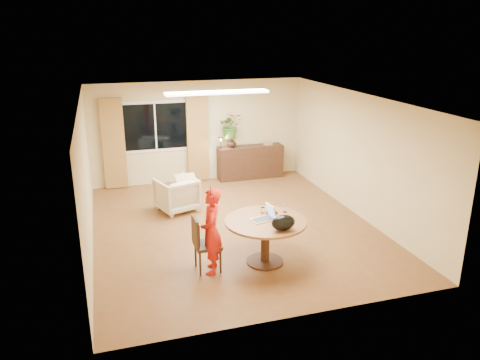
# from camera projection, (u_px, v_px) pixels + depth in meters

# --- Properties ---
(floor) EXTENTS (6.50, 6.50, 0.00)m
(floor) POSITION_uv_depth(u_px,v_px,m) (233.00, 227.00, 9.54)
(floor) COLOR brown
(floor) RESTS_ON ground
(ceiling) EXTENTS (6.50, 6.50, 0.00)m
(ceiling) POSITION_uv_depth(u_px,v_px,m) (233.00, 99.00, 8.73)
(ceiling) COLOR white
(ceiling) RESTS_ON wall_back
(wall_back) EXTENTS (5.50, 0.00, 5.50)m
(wall_back) POSITION_uv_depth(u_px,v_px,m) (199.00, 132.00, 12.09)
(wall_back) COLOR #CCB584
(wall_back) RESTS_ON floor
(wall_left) EXTENTS (0.00, 6.50, 6.50)m
(wall_left) POSITION_uv_depth(u_px,v_px,m) (86.00, 178.00, 8.38)
(wall_left) COLOR #CCB584
(wall_left) RESTS_ON floor
(wall_right) EXTENTS (0.00, 6.50, 6.50)m
(wall_right) POSITION_uv_depth(u_px,v_px,m) (358.00, 155.00, 9.89)
(wall_right) COLOR #CCB584
(wall_right) RESTS_ON floor
(window) EXTENTS (1.70, 0.03, 1.30)m
(window) POSITION_uv_depth(u_px,v_px,m) (155.00, 127.00, 11.71)
(window) COLOR white
(window) RESTS_ON wall_back
(curtain_left) EXTENTS (0.55, 0.08, 2.25)m
(curtain_left) POSITION_uv_depth(u_px,v_px,m) (114.00, 144.00, 11.46)
(curtain_left) COLOR olive
(curtain_left) RESTS_ON wall_back
(curtain_right) EXTENTS (0.55, 0.08, 2.25)m
(curtain_right) POSITION_uv_depth(u_px,v_px,m) (198.00, 138.00, 12.04)
(curtain_right) COLOR olive
(curtain_right) RESTS_ON wall_back
(ceiling_panel) EXTENTS (2.20, 0.35, 0.05)m
(ceiling_panel) POSITION_uv_depth(u_px,v_px,m) (217.00, 92.00, 9.83)
(ceiling_panel) COLOR white
(ceiling_panel) RESTS_ON ceiling
(dining_table) EXTENTS (1.38, 1.38, 0.79)m
(dining_table) POSITION_uv_depth(u_px,v_px,m) (265.00, 229.00, 7.90)
(dining_table) COLOR brown
(dining_table) RESTS_ON floor
(dining_chair) EXTENTS (0.47, 0.43, 0.96)m
(dining_chair) POSITION_uv_depth(u_px,v_px,m) (208.00, 243.00, 7.70)
(dining_chair) COLOR #311B10
(dining_chair) RESTS_ON floor
(child) EXTENTS (0.60, 0.47, 1.45)m
(child) POSITION_uv_depth(u_px,v_px,m) (211.00, 231.00, 7.58)
(child) COLOR red
(child) RESTS_ON floor
(laptop) EXTENTS (0.43, 0.33, 0.26)m
(laptop) POSITION_uv_depth(u_px,v_px,m) (262.00, 213.00, 7.82)
(laptop) COLOR #B7B7BC
(laptop) RESTS_ON dining_table
(tumbler) EXTENTS (0.09, 0.09, 0.10)m
(tumbler) POSITION_uv_depth(u_px,v_px,m) (263.00, 210.00, 8.14)
(tumbler) COLOR white
(tumbler) RESTS_ON dining_table
(wine_glass) EXTENTS (0.07, 0.07, 0.19)m
(wine_glass) POSITION_uv_depth(u_px,v_px,m) (285.00, 207.00, 8.16)
(wine_glass) COLOR white
(wine_glass) RESTS_ON dining_table
(pot_lid) EXTENTS (0.22, 0.22, 0.03)m
(pot_lid) POSITION_uv_depth(u_px,v_px,m) (272.00, 213.00, 8.13)
(pot_lid) COLOR white
(pot_lid) RESTS_ON dining_table
(handbag) EXTENTS (0.40, 0.23, 0.26)m
(handbag) POSITION_uv_depth(u_px,v_px,m) (283.00, 223.00, 7.42)
(handbag) COLOR black
(handbag) RESTS_ON dining_table
(armchair) EXTENTS (1.02, 1.03, 0.75)m
(armchair) POSITION_uv_depth(u_px,v_px,m) (177.00, 194.00, 10.29)
(armchair) COLOR beige
(armchair) RESTS_ON floor
(throw) EXTENTS (0.47, 0.57, 0.03)m
(throw) POSITION_uv_depth(u_px,v_px,m) (186.00, 177.00, 10.21)
(throw) COLOR beige
(throw) RESTS_ON armchair
(sideboard) EXTENTS (1.75, 0.43, 0.88)m
(sideboard) POSITION_uv_depth(u_px,v_px,m) (250.00, 162.00, 12.51)
(sideboard) COLOR #311B10
(sideboard) RESTS_ON floor
(vase) EXTENTS (0.27, 0.27, 0.25)m
(vase) POSITION_uv_depth(u_px,v_px,m) (232.00, 143.00, 12.19)
(vase) COLOR black
(vase) RESTS_ON sideboard
(bouquet) EXTENTS (0.65, 0.58, 0.66)m
(bouquet) POSITION_uv_depth(u_px,v_px,m) (231.00, 126.00, 12.04)
(bouquet) COLOR #326D28
(bouquet) RESTS_ON vase
(book_stack) EXTENTS (0.25, 0.21, 0.09)m
(book_stack) POSITION_uv_depth(u_px,v_px,m) (268.00, 143.00, 12.49)
(book_stack) COLOR olive
(book_stack) RESTS_ON sideboard
(desk_lamp) EXTENTS (0.15, 0.15, 0.31)m
(desk_lamp) POSITION_uv_depth(u_px,v_px,m) (221.00, 143.00, 12.05)
(desk_lamp) COLOR black
(desk_lamp) RESTS_ON sideboard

